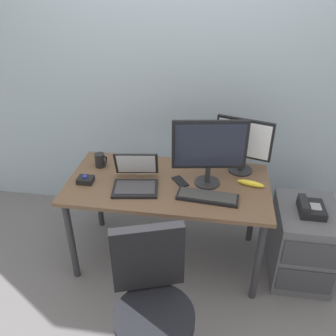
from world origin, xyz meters
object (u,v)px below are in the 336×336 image
desk_phone (310,208)px  cell_phone (180,181)px  file_cabinet (302,243)px  keyboard (208,197)px  laptop (136,179)px  trackball_mouse (85,179)px  banana (251,183)px  office_chair (153,313)px  monitor_main (210,148)px  monitor_side (243,142)px  coffee_mug (100,160)px

desk_phone → cell_phone: 0.92m
file_cabinet → keyboard: bearing=-168.8°
file_cabinet → laptop: bearing=-177.2°
keyboard → cell_phone: size_ratio=2.96×
trackball_mouse → banana: trackball_mouse is taller
laptop → cell_phone: 0.32m
office_chair → cell_phone: bearing=87.3°
keyboard → monitor_main: bearing=93.9°
banana → trackball_mouse: bearing=-173.5°
trackball_mouse → cell_phone: trackball_mouse is taller
cell_phone → office_chair: bearing=-128.6°
office_chair → keyboard: bearing=70.6°
monitor_side → trackball_mouse: bearing=-163.3°
trackball_mouse → keyboard: bearing=-4.4°
monitor_main → coffee_mug: monitor_main is taller
desk_phone → monitor_side: 0.65m
coffee_mug → laptop: bearing=-33.8°
banana → file_cabinet: bearing=-7.8°
file_cabinet → office_chair: office_chair is taller
trackball_mouse → file_cabinet: bearing=2.7°
laptop → trackball_mouse: laptop is taller
monitor_side → keyboard: monitor_side is taller
file_cabinet → keyboard: (-0.71, -0.14, 0.44)m
monitor_side → cell_phone: monitor_side is taller
monitor_main → trackball_mouse: size_ratio=4.62×
laptop → keyboard: bearing=-9.0°
monitor_side → cell_phone: 0.54m
file_cabinet → coffee_mug: size_ratio=5.54×
trackball_mouse → coffee_mug: (0.04, 0.23, 0.03)m
keyboard → file_cabinet: bearing=11.2°
file_cabinet → cell_phone: 1.02m
monitor_main → coffee_mug: (-0.83, 0.12, -0.23)m
monitor_side → trackball_mouse: monitor_side is taller
keyboard → laptop: bearing=171.0°
coffee_mug → cell_phone: (0.63, -0.13, -0.05)m
monitor_main → desk_phone: bearing=-4.8°
office_chair → monitor_side: bearing=66.8°
office_chair → desk_phone: bearing=40.9°
monitor_side → trackball_mouse: 1.17m
file_cabinet → trackball_mouse: size_ratio=5.40×
monitor_side → keyboard: size_ratio=1.00×
desk_phone → keyboard: bearing=-170.0°
banana → office_chair: bearing=-120.9°
keyboard → cell_phone: bearing=140.1°
coffee_mug → cell_phone: bearing=-11.5°
keyboard → trackball_mouse: 0.88m
monitor_side → laptop: (-0.73, -0.31, -0.19)m
monitor_main → office_chair: bearing=-104.8°
coffee_mug → cell_phone: size_ratio=0.76×
desk_phone → banana: 0.44m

